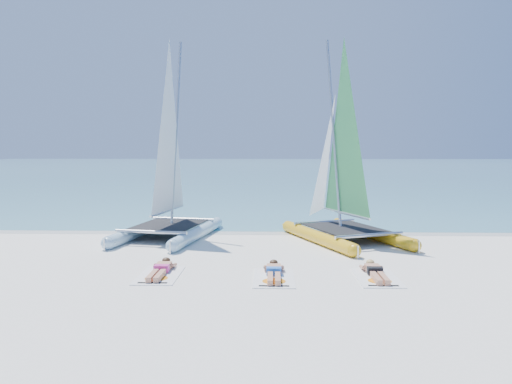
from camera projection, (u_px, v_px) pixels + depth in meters
ground at (256, 266)px, 13.41m from camera, size 140.00×140.00×0.00m
sea at (269, 168)px, 76.12m from camera, size 140.00×115.00×0.01m
wet_sand_strip at (261, 232)px, 18.88m from camera, size 140.00×1.40×0.01m
catamaran_blue at (169, 176)px, 17.58m from camera, size 3.45×5.73×7.32m
catamaran_yellow at (338, 174)px, 17.33m from camera, size 4.34×5.87×7.24m
towel_a at (160, 275)px, 12.45m from camera, size 1.00×1.85×0.02m
sunbather_a at (161, 269)px, 12.63m from camera, size 0.37×1.73×0.26m
towel_b at (274, 278)px, 12.19m from camera, size 1.00×1.85×0.02m
sunbather_b at (274, 272)px, 12.37m from camera, size 0.37×1.73×0.26m
towel_c at (377, 278)px, 12.21m from camera, size 1.00×1.85×0.02m
sunbather_c at (375, 271)px, 12.40m from camera, size 0.37×1.73×0.26m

